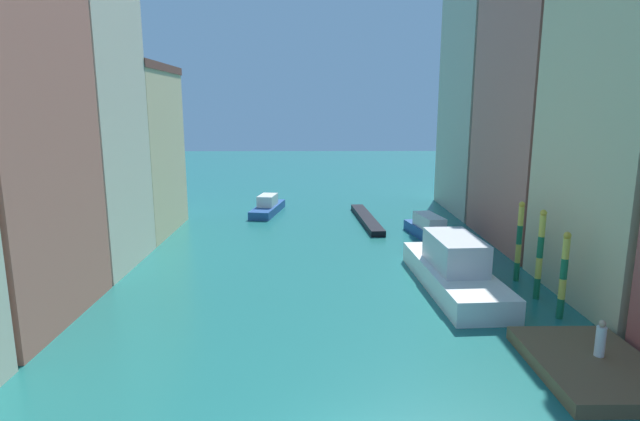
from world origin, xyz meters
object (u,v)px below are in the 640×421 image
Objects in this scene: waterfront_dock at (592,366)px; mooring_pole_0 at (563,275)px; mooring_pole_2 at (519,241)px; person_on_dock at (601,340)px; motorboat_1 at (268,207)px; motorboat_0 at (429,229)px; vaporetto_white at (454,269)px; gondola_black at (366,219)px; mooring_pole_1 at (540,254)px.

waterfront_dock is 5.37m from mooring_pole_0.
person_on_dock is at bearing -94.54° from mooring_pole_2.
motorboat_1 is (-15.65, 18.81, -1.72)m from mooring_pole_2.
motorboat_0 reaches higher than motorboat_1.
person_on_dock is at bearing -99.33° from mooring_pole_0.
mooring_pole_2 reaches higher than mooring_pole_0.
motorboat_0 reaches higher than waterfront_dock.
motorboat_1 is at bearing 120.63° from vaporetto_white.
person_on_dock reaches higher than motorboat_1.
motorboat_0 is at bearing 100.80° from mooring_pole_0.
motorboat_0 reaches higher than gondola_black.
mooring_pole_1 is 0.72× the size of motorboat_0.
vaporetto_white is at bearing 156.50° from mooring_pole_1.
person_on_dock is at bearing 37.04° from waterfront_dock.
person_on_dock is 0.31× the size of mooring_pole_2.
person_on_dock is 0.13× the size of vaporetto_white.
gondola_black is (-6.13, 25.05, -0.93)m from person_on_dock.
mooring_pole_1 reaches higher than person_on_dock.
person_on_dock is (0.37, 0.28, 0.91)m from waterfront_dock.
mooring_pole_2 is (0.05, 2.75, -0.05)m from mooring_pole_1.
waterfront_dock is 7.76m from mooring_pole_1.
vaporetto_white is 16.58m from gondola_black.
mooring_pole_1 is at bearing -77.20° from motorboat_0.
vaporetto_white is at bearing 132.87° from mooring_pole_0.
motorboat_1 is (-14.50, 28.95, 0.34)m from waterfront_dock.
gondola_black is (-3.05, 16.28, -0.81)m from vaporetto_white.
motorboat_0 is (-2.84, 9.54, -1.63)m from mooring_pole_2.
waterfront_dock reaches higher than gondola_black.
mooring_pole_2 is at bearing 89.02° from mooring_pole_1.
mooring_pole_2 is 4.21m from vaporetto_white.
mooring_pole_2 is at bearing 85.46° from person_on_dock.
vaporetto_white is at bearing -95.48° from motorboat_0.
waterfront_dock is 32.38m from motorboat_1.
vaporetto_white reaches higher than waterfront_dock.
vaporetto_white is at bearing -79.40° from gondola_black.
vaporetto_white is at bearing 106.70° from waterfront_dock.
mooring_pole_0 reaches higher than motorboat_0.
person_on_dock is 32.31m from motorboat_1.
mooring_pole_1 reaches higher than motorboat_0.
vaporetto_white is 10.69m from motorboat_0.
vaporetto_white is (-2.71, 9.04, 0.78)m from waterfront_dock.
vaporetto_white is at bearing 109.35° from person_on_dock.
person_on_dock is at bearing -62.60° from motorboat_1.
motorboat_1 is (-12.81, 9.27, -0.09)m from motorboat_0.
motorboat_0 is (-2.82, 14.77, -1.42)m from mooring_pole_0.
mooring_pole_2 is at bearing 89.76° from mooring_pole_0.
person_on_dock is 9.96m from mooring_pole_2.
mooring_pole_1 is 12.72m from motorboat_0.
mooring_pole_0 is 2.49m from mooring_pole_1.
gondola_black is at bearing 114.47° from mooring_pole_2.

